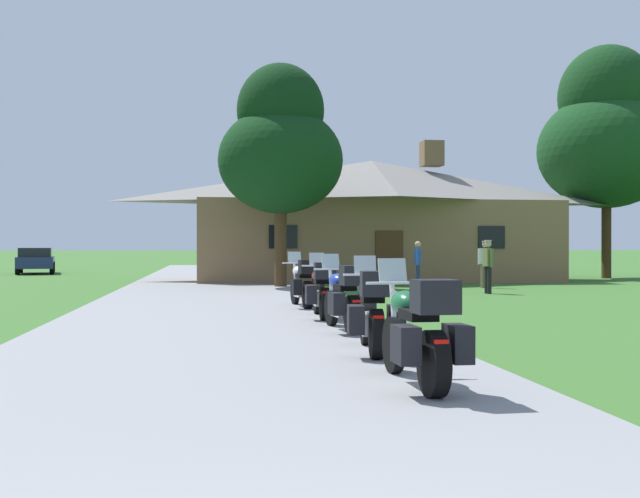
{
  "coord_description": "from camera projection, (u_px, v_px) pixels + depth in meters",
  "views": [
    {
      "loc": [
        -0.18,
        -1.75,
        1.5
      ],
      "look_at": [
        2.69,
        18.67,
        1.42
      ],
      "focal_mm": 43.92,
      "sensor_mm": 36.0,
      "label": 1
    }
  ],
  "objects": [
    {
      "name": "motorcycle_red_fourth_in_row",
      "position": [
        322.0,
        291.0,
        15.56
      ],
      "size": [
        0.74,
        2.08,
        1.3
      ],
      "rotation": [
        0.0,
        0.0,
        -0.04
      ],
      "color": "black",
      "rests_on": "asphalt_driveway"
    },
    {
      "name": "motorcycle_black_second_in_row",
      "position": [
        373.0,
        313.0,
        10.4
      ],
      "size": [
        0.84,
        2.08,
        1.3
      ],
      "rotation": [
        0.0,
        0.0,
        -0.1
      ],
      "color": "black",
      "rests_on": "asphalt_driveway"
    },
    {
      "name": "stone_lodge",
      "position": [
        372.0,
        219.0,
        34.09
      ],
      "size": [
        15.88,
        7.09,
        6.12
      ],
      "color": "brown",
      "rests_on": "ground"
    },
    {
      "name": "bystander_white_shirt_near_lodge",
      "position": [
        485.0,
        261.0,
        27.88
      ],
      "size": [
        0.41,
        0.42,
        1.69
      ],
      "rotation": [
        0.0,
        0.0,
        2.33
      ],
      "color": "#75664C",
      "rests_on": "ground"
    },
    {
      "name": "ground_plane",
      "position": [
        217.0,
        300.0,
        21.57
      ],
      "size": [
        500.0,
        500.0,
        0.0
      ],
      "primitive_type": "plane",
      "color": "#386628"
    },
    {
      "name": "parked_navy_suv_far_left",
      "position": [
        36.0,
        259.0,
        42.18
      ],
      "size": [
        2.6,
        4.85,
        1.4
      ],
      "rotation": [
        0.0,
        0.0,
        0.17
      ],
      "color": "navy",
      "rests_on": "ground"
    },
    {
      "name": "motorcycle_white_farthest_in_row",
      "position": [
        303.0,
        284.0,
        18.33
      ],
      "size": [
        0.84,
        2.08,
        1.3
      ],
      "rotation": [
        0.0,
        0.0,
        0.1
      ],
      "color": "black",
      "rests_on": "asphalt_driveway"
    },
    {
      "name": "motorcycle_green_nearest_to_camera",
      "position": [
        419.0,
        334.0,
        7.88
      ],
      "size": [
        0.74,
        2.08,
        1.3
      ],
      "rotation": [
        0.0,
        0.0,
        0.03
      ],
      "color": "black",
      "rests_on": "asphalt_driveway"
    },
    {
      "name": "motorcycle_blue_third_in_row",
      "position": [
        345.0,
        299.0,
        13.15
      ],
      "size": [
        0.83,
        2.08,
        1.3
      ],
      "rotation": [
        0.0,
        0.0,
        0.09
      ],
      "color": "black",
      "rests_on": "asphalt_driveway"
    },
    {
      "name": "bystander_blue_shirt_beside_signpost",
      "position": [
        418.0,
        262.0,
        27.1
      ],
      "size": [
        0.32,
        0.53,
        1.67
      ],
      "rotation": [
        0.0,
        0.0,
        4.38
      ],
      "color": "navy",
      "rests_on": "ground"
    },
    {
      "name": "asphalt_driveway",
      "position": [
        218.0,
        304.0,
        19.59
      ],
      "size": [
        6.4,
        80.0,
        0.06
      ],
      "primitive_type": "cube",
      "color": "gray",
      "rests_on": "ground"
    },
    {
      "name": "bystander_olive_shirt_by_tree",
      "position": [
        488.0,
        263.0,
        24.54
      ],
      "size": [
        0.25,
        0.55,
        1.69
      ],
      "rotation": [
        0.0,
        0.0,
        1.66
      ],
      "color": "black",
      "rests_on": "ground"
    },
    {
      "name": "tree_right_of_lodge",
      "position": [
        607.0,
        134.0,
        36.36
      ],
      "size": [
        6.31,
        6.31,
        10.83
      ],
      "color": "#422D19",
      "rests_on": "ground"
    },
    {
      "name": "tree_by_lodge_front",
      "position": [
        281.0,
        146.0,
        27.86
      ],
      "size": [
        4.46,
        4.46,
        8.01
      ],
      "color": "#422D19",
      "rests_on": "ground"
    }
  ]
}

